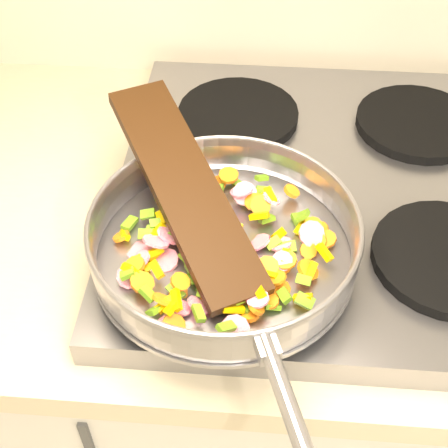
{
  "coord_description": "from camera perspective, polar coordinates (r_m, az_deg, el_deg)",
  "views": [
    {
      "loc": [
        -0.8,
        0.99,
        1.53
      ],
      "look_at": [
        -0.84,
        1.5,
        1.01
      ],
      "focal_mm": 50.0,
      "sensor_mm": 36.0,
      "label": 1
    }
  ],
  "objects": [
    {
      "name": "cooktop",
      "position": [
        0.91,
        9.5,
        2.91
      ],
      "size": [
        0.6,
        0.6,
        0.04
      ],
      "primitive_type": "cube",
      "color": "#939399",
      "rests_on": "counter_top"
    },
    {
      "name": "grate_fl",
      "position": [
        0.79,
        -0.03,
        -1.85
      ],
      "size": [
        0.19,
        0.19,
        0.02
      ],
      "primitive_type": "cylinder",
      "color": "black",
      "rests_on": "cooktop"
    },
    {
      "name": "grate_fr",
      "position": [
        0.82,
        19.82,
        -2.9
      ],
      "size": [
        0.19,
        0.19,
        0.02
      ],
      "primitive_type": "cylinder",
      "color": "black",
      "rests_on": "cooktop"
    },
    {
      "name": "grate_bl",
      "position": [
        1.0,
        1.3,
        9.99
      ],
      "size": [
        0.19,
        0.19,
        0.02
      ],
      "primitive_type": "cylinder",
      "color": "black",
      "rests_on": "cooktop"
    },
    {
      "name": "grate_br",
      "position": [
        1.03,
        17.28,
        8.82
      ],
      "size": [
        0.19,
        0.19,
        0.02
      ],
      "primitive_type": "cylinder",
      "color": "black",
      "rests_on": "cooktop"
    },
    {
      "name": "saute_pan",
      "position": [
        0.74,
        0.04,
        -1.26
      ],
      "size": [
        0.37,
        0.52,
        0.06
      ],
      "rotation": [
        0.0,
        0.0,
        0.33
      ],
      "color": "#9E9EA5",
      "rests_on": "grate_fl"
    },
    {
      "name": "vegetable_heap",
      "position": [
        0.75,
        -0.44,
        -1.69
      ],
      "size": [
        0.28,
        0.28,
        0.05
      ],
      "color": "#D2144C",
      "rests_on": "saute_pan"
    },
    {
      "name": "wooden_spatula",
      "position": [
        0.77,
        -3.67,
        3.51
      ],
      "size": [
        0.23,
        0.33,
        0.09
      ],
      "primitive_type": "cube",
      "rotation": [
        0.0,
        -0.22,
        2.09
      ],
      "color": "black",
      "rests_on": "saute_pan"
    }
  ]
}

